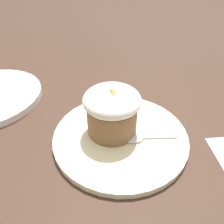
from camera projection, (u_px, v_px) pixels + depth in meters
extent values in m
plane|color=#3D281E|center=(120.00, 138.00, 0.45)|extent=(4.00, 4.00, 0.00)
cylinder|color=beige|center=(120.00, 136.00, 0.44)|extent=(0.27, 0.27, 0.01)
cylinder|color=brown|center=(112.00, 118.00, 0.43)|extent=(0.10, 0.10, 0.06)
ellipsoid|color=white|center=(112.00, 100.00, 0.40)|extent=(0.11, 0.11, 0.04)
cone|color=orange|center=(113.00, 93.00, 0.38)|extent=(0.01, 0.01, 0.01)
sphere|color=green|center=(112.00, 91.00, 0.39)|extent=(0.01, 0.01, 0.01)
cube|color=silver|center=(158.00, 136.00, 0.43)|extent=(0.02, 0.07, 0.00)
ellipsoid|color=silver|center=(133.00, 136.00, 0.43)|extent=(0.04, 0.05, 0.01)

